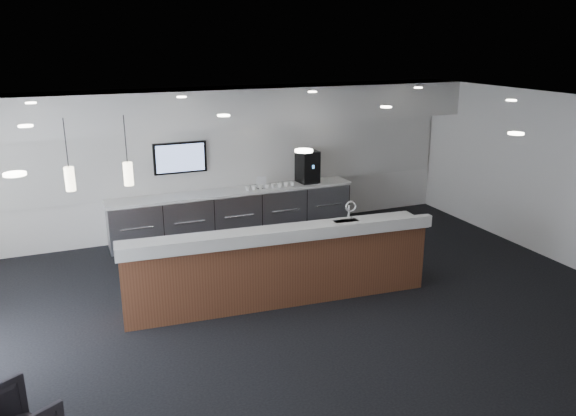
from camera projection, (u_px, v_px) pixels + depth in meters
name	position (u px, v px, depth m)	size (l,w,h in m)	color
ground	(307.00, 310.00, 8.43)	(10.00, 10.00, 0.00)	black
ceiling	(310.00, 109.00, 7.55)	(10.00, 8.00, 0.02)	black
back_wall	(228.00, 160.00, 11.52)	(10.00, 0.02, 3.00)	silver
right_wall	(568.00, 182.00, 9.82)	(0.02, 8.00, 3.00)	silver
soffit_bulkhead	(233.00, 106.00, 10.79)	(10.00, 0.90, 0.70)	silver
alcove_panel	(228.00, 156.00, 11.47)	(9.80, 0.06, 1.40)	silver
back_credenza	(234.00, 212.00, 11.50)	(5.06, 0.66, 0.95)	gray
wall_tv	(180.00, 158.00, 11.03)	(1.05, 0.08, 0.62)	black
pendant_left	(124.00, 166.00, 7.60)	(0.12, 0.12, 0.30)	#F6E9C0
pendant_right	(68.00, 170.00, 7.34)	(0.12, 0.12, 0.30)	#F6E9C0
ceiling_can_lights	(310.00, 111.00, 7.56)	(7.00, 5.00, 0.02)	white
service_counter	(279.00, 265.00, 8.59)	(4.81, 1.15, 1.49)	brown
coffee_machine	(308.00, 167.00, 11.92)	(0.42, 0.53, 0.68)	black
info_sign_left	(260.00, 184.00, 11.46)	(0.15, 0.02, 0.21)	silver
info_sign_right	(262.00, 182.00, 11.46)	(0.19, 0.02, 0.26)	silver
cup_0	(292.00, 184.00, 11.68)	(0.10, 0.10, 0.09)	white
cup_1	(286.00, 184.00, 11.63)	(0.10, 0.10, 0.09)	white
cup_2	(280.00, 185.00, 11.58)	(0.10, 0.10, 0.09)	white
cup_3	(273.00, 186.00, 11.53)	(0.10, 0.10, 0.09)	white
cup_4	(267.00, 186.00, 11.48)	(0.10, 0.10, 0.09)	white
cup_5	(261.00, 187.00, 11.43)	(0.10, 0.10, 0.09)	white
cup_6	(254.00, 188.00, 11.38)	(0.10, 0.10, 0.09)	white
cup_7	(248.00, 188.00, 11.32)	(0.10, 0.10, 0.09)	white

